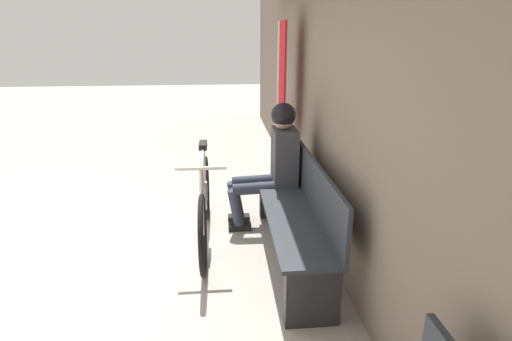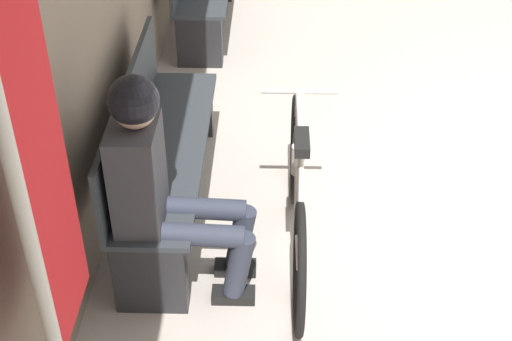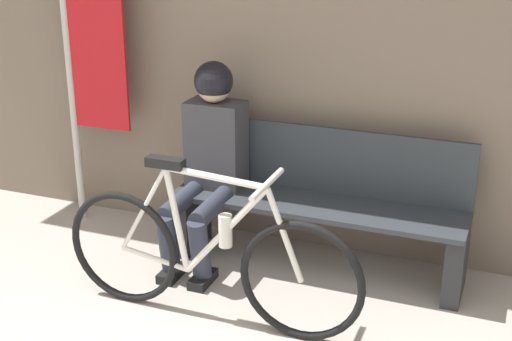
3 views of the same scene
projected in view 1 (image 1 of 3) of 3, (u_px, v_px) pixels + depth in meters
name	position (u px, v px, depth m)	size (l,w,h in m)	color
ground_plane	(26.00, 268.00, 3.25)	(24.00, 24.00, 0.00)	#ADA399
storefront_wall	(347.00, 54.00, 2.92)	(12.00, 0.56, 3.20)	#756656
park_bench_near	(298.00, 215.00, 3.27)	(1.72, 0.42, 0.84)	#2D3338
bicycle	(205.00, 204.00, 3.56)	(1.65, 0.40, 0.87)	black
person_seated	(274.00, 158.00, 3.78)	(0.34, 0.66, 1.21)	#2D3342
banner_pole	(281.00, 90.00, 4.50)	(0.45, 0.05, 1.93)	#B7B2A8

